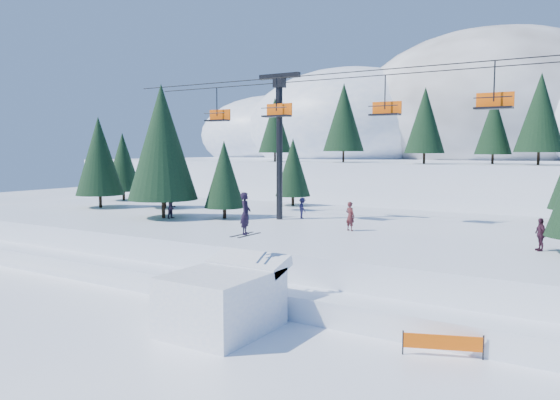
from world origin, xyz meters
The scene contains 10 objects.
ground centered at (0.00, 0.00, 0.00)m, with size 160.00×160.00×0.00m, color white.
mid_shelf centered at (0.00, 18.00, 1.25)m, with size 70.00×22.00×2.50m, color white.
berm centered at (0.00, 8.00, 0.55)m, with size 70.00×6.00×1.10m, color white.
mountain_ridge centered at (-5.08, 73.35, 9.64)m, with size 119.00×60.07×26.46m.
jump_kicker centered at (-2.20, 2.60, 1.35)m, with size 3.65×4.97×5.66m.
chairlift centered at (1.97, 18.05, 9.32)m, with size 46.00×3.21×10.28m.
conifer_stand centered at (1.82, 18.40, 6.89)m, with size 62.21×16.75×9.68m.
distant_skiers centered at (-1.82, 17.25, 3.30)m, with size 29.76×8.92×1.80m.
banner_near centered at (6.36, 4.38, 0.54)m, with size 2.67×1.06×0.90m.
banner_far centered at (8.44, 5.96, 0.54)m, with size 2.63×1.18×0.90m.
Camera 1 is at (11.39, -14.98, 7.49)m, focal length 35.00 mm.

